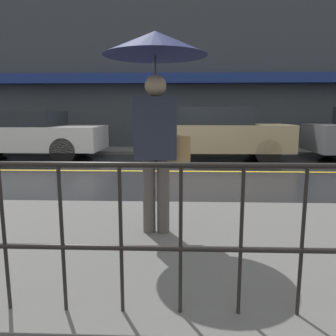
% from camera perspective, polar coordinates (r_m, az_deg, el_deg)
% --- Properties ---
extents(ground_plane, '(80.00, 80.00, 0.00)m').
position_cam_1_polar(ground_plane, '(7.82, 3.52, -0.59)').
color(ground_plane, '#262628').
extents(sidewalk_near, '(28.00, 2.92, 0.11)m').
position_cam_1_polar(sidewalk_near, '(3.42, 5.36, -13.29)').
color(sidewalk_near, '#60605E').
rests_on(sidewalk_near, ground_plane).
extents(sidewalk_far, '(28.00, 1.64, 0.11)m').
position_cam_1_polar(sidewalk_far, '(11.69, 3.08, 3.06)').
color(sidewalk_far, '#60605E').
rests_on(sidewalk_far, ground_plane).
extents(lane_marking, '(25.20, 0.12, 0.01)m').
position_cam_1_polar(lane_marking, '(7.82, 3.52, -0.56)').
color(lane_marking, gold).
rests_on(lane_marking, ground_plane).
extents(building_storefront, '(28.00, 0.85, 5.84)m').
position_cam_1_polar(building_storefront, '(12.64, 3.13, 16.48)').
color(building_storefront, '#383D42').
rests_on(building_storefront, ground_plane).
extents(railing_foreground, '(12.00, 0.04, 0.98)m').
position_cam_1_polar(railing_foreground, '(2.06, 7.52, -9.06)').
color(railing_foreground, black).
rests_on(railing_foreground, sidewalk_near).
extents(pedestrian, '(1.05, 1.05, 2.07)m').
position_cam_1_polar(pedestrian, '(3.42, -2.11, 15.75)').
color(pedestrian, '#4C4742').
rests_on(pedestrian, sidewalk_near).
extents(car_white, '(4.55, 1.88, 1.42)m').
position_cam_1_polar(car_white, '(10.67, -23.72, 5.42)').
color(car_white, silver).
rests_on(car_white, ground_plane).
extents(car_tan, '(4.02, 1.73, 1.54)m').
position_cam_1_polar(car_tan, '(9.67, 8.54, 6.00)').
color(car_tan, tan).
rests_on(car_tan, ground_plane).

